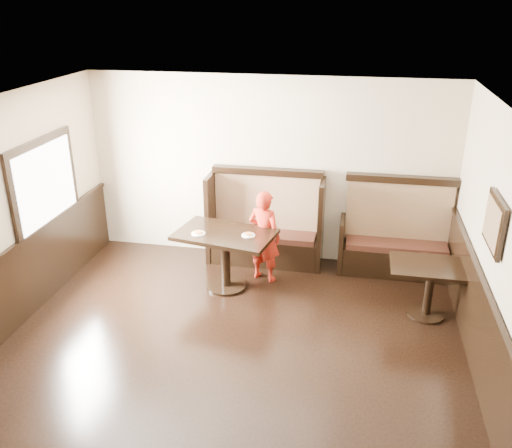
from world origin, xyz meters
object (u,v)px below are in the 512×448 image
(booth_neighbor, at_px, (396,241))
(table_neighbor, at_px, (430,278))
(booth_main, at_px, (266,229))
(child, at_px, (264,236))
(table_main, at_px, (225,246))

(booth_neighbor, distance_m, table_neighbor, 1.23)
(booth_neighbor, bearing_deg, booth_main, 179.95)
(booth_neighbor, xyz_separation_m, child, (-1.87, -0.61, 0.20))
(booth_main, relative_size, table_neighbor, 1.70)
(table_main, xyz_separation_m, table_neighbor, (2.72, -0.23, -0.11))
(table_neighbor, height_order, child, child)
(table_main, bearing_deg, booth_neighbor, 32.91)
(table_neighbor, bearing_deg, table_main, 175.29)
(booth_main, distance_m, table_neighbor, 2.60)
(booth_main, distance_m, table_main, 1.04)
(table_main, distance_m, child, 0.60)
(booth_neighbor, xyz_separation_m, table_main, (-2.35, -0.95, 0.16))
(table_neighbor, distance_m, child, 2.31)
(booth_main, xyz_separation_m, child, (0.08, -0.61, 0.15))
(booth_neighbor, distance_m, table_main, 2.54)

